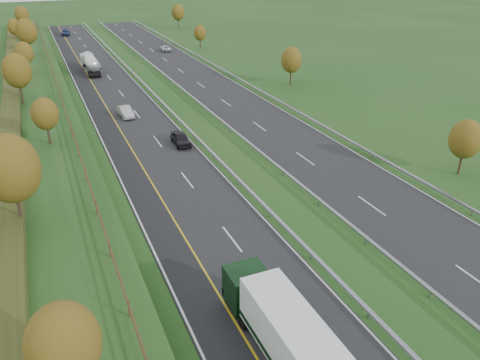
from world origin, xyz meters
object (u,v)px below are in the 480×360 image
object	(u,v)px
box_lorry	(305,360)
car_dark_near	(181,139)
car_silver_mid	(125,112)
car_oncoming	(165,48)
road_tanker	(90,63)
car_small_far	(66,33)

from	to	relation	value
box_lorry	car_dark_near	size ratio (longest dim) A/B	3.69
car_silver_mid	car_oncoming	xyz separation A→B (m)	(18.53, 46.37, -0.08)
car_dark_near	road_tanker	bearing A→B (deg)	97.39
car_oncoming	box_lorry	bearing A→B (deg)	84.53
box_lorry	car_silver_mid	bearing A→B (deg)	89.33
car_dark_near	car_silver_mid	size ratio (longest dim) A/B	1.00
car_silver_mid	car_small_far	distance (m)	80.36
car_dark_near	car_small_far	bearing A→B (deg)	94.36
road_tanker	car_silver_mid	bearing A→B (deg)	-88.57
road_tanker	car_small_far	xyz separation A→B (m)	(-0.40, 49.77, -1.06)
box_lorry	car_small_far	world-z (taller)	box_lorry
car_silver_mid	car_small_far	size ratio (longest dim) A/B	0.84
box_lorry	car_oncoming	distance (m)	98.74
car_small_far	box_lorry	bearing A→B (deg)	-85.32
box_lorry	road_tanker	size ratio (longest dim) A/B	1.45
car_silver_mid	car_oncoming	bearing A→B (deg)	64.19
box_lorry	car_oncoming	bearing A→B (deg)	78.83
car_small_far	road_tanker	bearing A→B (deg)	-85.11
box_lorry	car_silver_mid	distance (m)	50.52
road_tanker	car_oncoming	bearing A→B (deg)	39.28
road_tanker	car_silver_mid	size ratio (longest dim) A/B	2.54
box_lorry	road_tanker	world-z (taller)	box_lorry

